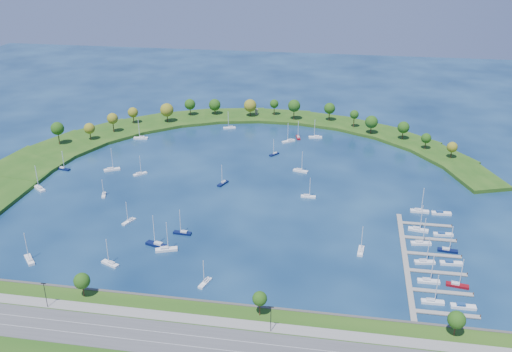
% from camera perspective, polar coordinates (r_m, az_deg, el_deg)
% --- Properties ---
extents(ground, '(700.00, 700.00, 0.00)m').
position_cam_1_polar(ground, '(295.09, -1.12, -1.03)').
color(ground, '#071D41').
rests_on(ground, ground).
extents(south_shoreline, '(420.00, 43.10, 11.60)m').
position_cam_1_polar(south_shoreline, '(193.21, -8.04, -16.11)').
color(south_shoreline, '#204D14').
rests_on(south_shoreline, ground).
extents(breakwater, '(286.74, 247.64, 2.00)m').
position_cam_1_polar(breakwater, '(348.67, -7.16, 2.99)').
color(breakwater, '#204D14').
rests_on(breakwater, ground).
extents(breakwater_trees, '(243.00, 87.88, 14.47)m').
position_cam_1_polar(breakwater_trees, '(376.59, -1.40, 6.30)').
color(breakwater_trees, '#382314').
rests_on(breakwater_trees, breakwater).
extents(harbor_tower, '(2.60, 2.60, 3.93)m').
position_cam_1_polar(harbor_tower, '(404.07, 0.05, 6.58)').
color(harbor_tower, gray).
rests_on(harbor_tower, breakwater).
extents(dock_system, '(24.28, 82.00, 1.60)m').
position_cam_1_polar(dock_system, '(239.66, 16.75, -8.43)').
color(dock_system, gray).
rests_on(dock_system, ground).
extents(moored_boat_0, '(8.67, 4.47, 12.27)m').
position_cam_1_polar(moored_boat_0, '(312.89, 4.56, 0.58)').
color(moored_boat_0, white).
rests_on(moored_boat_0, ground).
extents(moored_boat_1, '(8.08, 3.71, 11.47)m').
position_cam_1_polar(moored_boat_1, '(332.80, -19.06, 0.75)').
color(moored_boat_1, '#09123D').
rests_on(moored_boat_1, ground).
extents(moored_boat_2, '(5.02, 8.07, 11.51)m').
position_cam_1_polar(moored_boat_2, '(297.24, -3.40, -0.69)').
color(moored_boat_2, '#09123D').
rests_on(moored_boat_2, ground).
extents(moored_boat_3, '(9.28, 3.57, 13.29)m').
position_cam_1_polar(moored_boat_3, '(369.02, -11.66, 3.86)').
color(moored_boat_3, white).
rests_on(moored_boat_3, ground).
extents(moored_boat_4, '(8.35, 7.40, 12.86)m').
position_cam_1_polar(moored_boat_4, '(356.68, 3.36, 3.62)').
color(moored_boat_4, white).
rests_on(moored_boat_4, ground).
extents(moored_boat_5, '(8.90, 3.59, 12.71)m').
position_cam_1_polar(moored_boat_5, '(365.18, 6.09, 4.01)').
color(moored_boat_5, white).
rests_on(moored_boat_5, ground).
extents(moored_boat_6, '(7.43, 2.14, 10.89)m').
position_cam_1_polar(moored_boat_6, '(283.62, 5.35, -2.03)').
color(moored_boat_6, white).
rests_on(moored_boat_6, ground).
extents(moored_boat_7, '(8.26, 5.19, 11.79)m').
position_cam_1_polar(moored_boat_7, '(235.74, -14.66, -8.58)').
color(moored_boat_7, white).
rests_on(moored_boat_7, ground).
extents(moored_boat_8, '(8.65, 4.77, 12.26)m').
position_cam_1_polar(moored_boat_8, '(381.18, -2.72, 4.98)').
color(moored_boat_8, white).
rests_on(moored_boat_8, ground).
extents(moored_boat_9, '(8.26, 2.73, 11.97)m').
position_cam_1_polar(moored_boat_9, '(251.78, -7.52, -5.70)').
color(moored_boat_9, '#09123D').
rests_on(moored_boat_9, ground).
extents(moored_boat_10, '(4.77, 7.56, 10.80)m').
position_cam_1_polar(moored_boat_10, '(265.58, -12.84, -4.47)').
color(moored_boat_10, white).
rests_on(moored_boat_10, ground).
extents(moored_boat_11, '(10.33, 5.58, 14.62)m').
position_cam_1_polar(moored_boat_11, '(244.34, -10.09, -6.86)').
color(moored_boat_11, '#09123D').
rests_on(moored_boat_11, ground).
extents(moored_boat_12, '(6.94, 6.87, 11.22)m').
position_cam_1_polar(moored_boat_12, '(314.66, -11.75, 0.26)').
color(moored_boat_12, white).
rests_on(moored_boat_12, ground).
extents(moored_boat_13, '(8.78, 7.49, 13.35)m').
position_cam_1_polar(moored_boat_13, '(311.76, -21.23, -1.15)').
color(moored_boat_13, white).
rests_on(moored_boat_13, ground).
extents(moored_boat_14, '(3.73, 8.02, 11.37)m').
position_cam_1_polar(moored_boat_14, '(363.85, 4.32, 4.00)').
color(moored_boat_14, maroon).
rests_on(moored_boat_14, ground).
extents(moored_boat_15, '(4.09, 7.66, 10.84)m').
position_cam_1_polar(moored_boat_15, '(218.09, -5.22, -10.73)').
color(moored_boat_15, white).
rests_on(moored_boat_15, ground).
extents(moored_boat_16, '(9.01, 6.56, 13.12)m').
position_cam_1_polar(moored_boat_16, '(323.90, -14.50, 0.70)').
color(moored_boat_16, white).
rests_on(moored_boat_16, ground).
extents(moored_boat_17, '(5.72, 6.88, 10.37)m').
position_cam_1_polar(moored_boat_17, '(335.57, 1.88, 2.30)').
color(moored_boat_17, '#09123D').
rests_on(moored_boat_17, ground).
extents(moored_boat_18, '(3.68, 6.56, 9.29)m').
position_cam_1_polar(moored_boat_18, '(294.48, -15.27, -1.81)').
color(moored_boat_18, white).
rests_on(moored_boat_18, ground).
extents(moored_boat_19, '(7.66, 8.06, 12.78)m').
position_cam_1_polar(moored_boat_19, '(248.58, -22.12, -7.86)').
color(moored_boat_19, white).
rests_on(moored_boat_19, ground).
extents(moored_boat_20, '(9.53, 5.55, 13.53)m').
position_cam_1_polar(moored_boat_20, '(240.45, -9.15, -7.34)').
color(moored_boat_20, white).
rests_on(moored_boat_20, ground).
extents(moored_boat_21, '(3.09, 8.27, 11.87)m').
position_cam_1_polar(moored_boat_21, '(240.58, 10.65, -7.46)').
color(moored_boat_21, white).
rests_on(moored_boat_21, ground).
extents(docked_boat_0, '(8.26, 2.45, 12.08)m').
position_cam_1_polar(docked_boat_0, '(217.19, 17.57, -12.07)').
color(docked_boat_0, white).
rests_on(docked_boat_0, ground).
extents(docked_boat_1, '(8.87, 2.54, 1.81)m').
position_cam_1_polar(docked_boat_1, '(218.42, 20.36, -12.36)').
color(docked_boat_1, white).
rests_on(docked_boat_1, ground).
extents(docked_boat_2, '(8.50, 2.51, 12.43)m').
position_cam_1_polar(docked_boat_2, '(227.87, 17.18, -10.15)').
color(docked_boat_2, white).
rests_on(docked_boat_2, ground).
extents(docked_boat_3, '(8.64, 3.64, 12.31)m').
position_cam_1_polar(docked_boat_3, '(229.00, 19.85, -10.37)').
color(docked_boat_3, maroon).
rests_on(docked_boat_3, ground).
extents(docked_boat_4, '(8.54, 3.48, 12.19)m').
position_cam_1_polar(docked_boat_4, '(239.30, 16.82, -8.33)').
color(docked_boat_4, white).
rests_on(docked_boat_4, ground).
extents(docked_boat_5, '(9.10, 3.11, 1.83)m').
position_cam_1_polar(docked_boat_5, '(241.92, 19.27, -8.38)').
color(docked_boat_5, white).
rests_on(docked_boat_5, ground).
extents(docked_boat_6, '(8.86, 3.53, 12.67)m').
position_cam_1_polar(docked_boat_6, '(252.10, 16.47, -6.52)').
color(docked_boat_6, white).
rests_on(docked_boat_6, ground).
extents(docked_boat_7, '(8.43, 3.16, 12.10)m').
position_cam_1_polar(docked_boat_7, '(250.22, 18.96, -7.13)').
color(docked_boat_7, '#09123D').
rests_on(docked_boat_7, ground).
extents(docked_boat_8, '(9.10, 3.85, 12.96)m').
position_cam_1_polar(docked_boat_8, '(262.39, 16.21, -5.22)').
color(docked_boat_8, white).
rests_on(docked_boat_8, ground).
extents(docked_boat_9, '(8.71, 3.09, 1.74)m').
position_cam_1_polar(docked_boat_9, '(262.08, 18.53, -5.65)').
color(docked_boat_9, white).
rests_on(docked_boat_9, ground).
extents(docked_boat_10, '(8.75, 2.54, 12.82)m').
position_cam_1_polar(docked_boat_10, '(279.16, 16.34, -3.40)').
color(docked_boat_10, white).
rests_on(docked_boat_10, ground).
extents(docked_boat_11, '(9.29, 3.00, 1.87)m').
position_cam_1_polar(docked_boat_11, '(280.33, 18.36, -3.61)').
color(docked_boat_11, white).
rests_on(docked_boat_11, ground).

